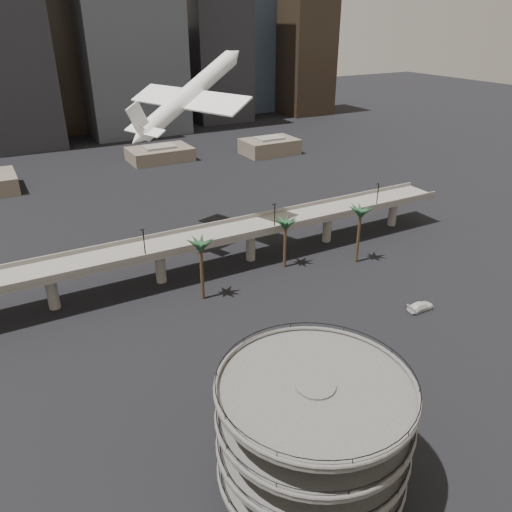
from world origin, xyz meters
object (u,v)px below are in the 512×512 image
airborne_jet (189,95)px  car_c (421,306)px  overpass (207,240)px  car_b (325,349)px  car_a (292,341)px  parking_ramp (313,429)px

airborne_jet → car_c: bearing=-84.7°
overpass → car_b: 38.69m
airborne_jet → car_a: bearing=-114.3°
overpass → car_a: 33.76m
overpass → car_c: (29.41, -35.71, -6.50)m
airborne_jet → parking_ramp: bearing=-124.0°
car_b → parking_ramp: bearing=113.5°
overpass → airborne_jet: bearing=75.5°
car_a → car_b: (3.51, -4.71, -0.09)m
car_a → car_c: bearing=-110.3°
parking_ramp → airborne_jet: bearing=77.1°
parking_ramp → airborne_jet: (16.98, 74.39, 26.17)m
airborne_jet → car_b: size_ratio=7.61×
overpass → car_b: overpass is taller
parking_ramp → car_b: size_ratio=4.93×
car_c → overpass: bearing=39.3°
car_c → car_b: bearing=94.7°
car_a → car_c: (28.09, -2.61, 0.00)m
overpass → car_a: (1.32, -33.10, -6.50)m
airborne_jet → car_a: 59.96m
overpass → airborne_jet: (3.98, 15.39, 28.67)m
car_c → parking_ramp: bearing=118.6°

